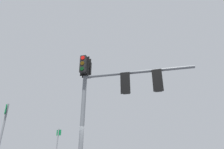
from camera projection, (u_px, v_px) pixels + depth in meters
name	position (u px, v px, depth m)	size (l,w,h in m)	color
signal_mast_assembly	(107.00, 87.00, 8.78)	(3.90, 4.30, 5.97)	slate
route_sign_secondary	(0.00, 142.00, 6.20)	(0.11, 0.26, 3.03)	slate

